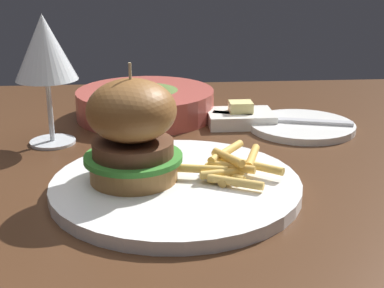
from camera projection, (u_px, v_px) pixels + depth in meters
The scene contains 9 objects.
dining_table at pixel (148, 206), 0.74m from camera, with size 1.48×0.80×0.74m.
main_plate at pixel (176, 186), 0.58m from camera, with size 0.27×0.27×0.01m, color white.
burger_sandwich at pixel (132, 131), 0.56m from camera, with size 0.11×0.11×0.13m.
fries_pile at pixel (230, 166), 0.59m from camera, with size 0.12×0.11×0.03m.
wine_glass at pixel (45, 50), 0.69m from camera, with size 0.08×0.08×0.17m.
bread_plate at pixel (302, 126), 0.79m from camera, with size 0.16×0.16×0.01m, color white.
table_knife at pixel (268, 119), 0.80m from camera, with size 0.20×0.07×0.01m.
butter_dish at pixel (240, 117), 0.81m from camera, with size 0.10×0.07×0.04m.
soup_bowl at pixel (146, 102), 0.85m from camera, with size 0.22×0.22×0.05m.
Camera 1 is at (0.01, -0.68, 0.98)m, focal length 50.00 mm.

